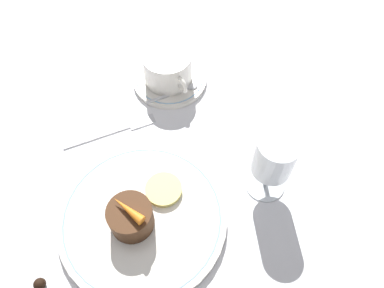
% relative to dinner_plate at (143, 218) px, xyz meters
% --- Properties ---
extents(ground_plane, '(3.00, 3.00, 0.00)m').
position_rel_dinner_plate_xyz_m(ground_plane, '(-0.04, 0.04, -0.01)').
color(ground_plane, white).
extents(dinner_plate, '(0.28, 0.28, 0.01)m').
position_rel_dinner_plate_xyz_m(dinner_plate, '(0.00, 0.00, 0.00)').
color(dinner_plate, white).
rests_on(dinner_plate, ground_plane).
extents(saucer, '(0.15, 0.15, 0.01)m').
position_rel_dinner_plate_xyz_m(saucer, '(-0.24, 0.19, -0.00)').
color(saucer, white).
rests_on(saucer, ground_plane).
extents(coffee_cup, '(0.12, 0.10, 0.07)m').
position_rel_dinner_plate_xyz_m(coffee_cup, '(-0.24, 0.18, 0.04)').
color(coffee_cup, white).
rests_on(coffee_cup, saucer).
extents(spoon, '(0.02, 0.11, 0.00)m').
position_rel_dinner_plate_xyz_m(spoon, '(-0.20, 0.18, 0.00)').
color(spoon, silver).
rests_on(spoon, saucer).
extents(wine_glass, '(0.07, 0.07, 0.13)m').
position_rel_dinner_plate_xyz_m(wine_glass, '(0.05, 0.21, 0.08)').
color(wine_glass, silver).
rests_on(wine_glass, ground_plane).
extents(fork, '(0.04, 0.18, 0.01)m').
position_rel_dinner_plate_xyz_m(fork, '(-0.18, 0.04, -0.01)').
color(fork, silver).
rests_on(fork, ground_plane).
extents(dessert_cake, '(0.07, 0.07, 0.05)m').
position_rel_dinner_plate_xyz_m(dessert_cake, '(0.00, -0.02, 0.03)').
color(dessert_cake, '#4C2D19').
rests_on(dessert_cake, dinner_plate).
extents(carrot_garnish, '(0.06, 0.04, 0.02)m').
position_rel_dinner_plate_xyz_m(carrot_garnish, '(0.00, -0.02, 0.06)').
color(carrot_garnish, orange).
rests_on(carrot_garnish, dessert_cake).
extents(pineapple_slice, '(0.06, 0.06, 0.01)m').
position_rel_dinner_plate_xyz_m(pineapple_slice, '(-0.02, 0.05, 0.01)').
color(pineapple_slice, '#EFE075').
rests_on(pineapple_slice, dinner_plate).
extents(chocolate_truffle, '(0.02, 0.02, 0.02)m').
position_rel_dinner_plate_xyz_m(chocolate_truffle, '(0.02, -0.18, 0.00)').
color(chocolate_truffle, black).
rests_on(chocolate_truffle, ground_plane).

